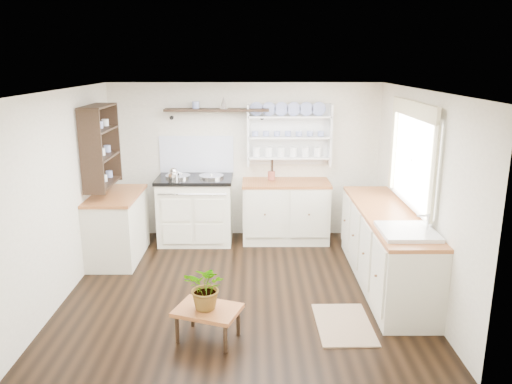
% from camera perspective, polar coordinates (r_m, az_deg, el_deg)
% --- Properties ---
extents(floor, '(4.00, 3.80, 0.01)m').
position_cam_1_polar(floor, '(6.05, -1.52, -10.75)').
color(floor, black).
rests_on(floor, ground).
extents(wall_back, '(4.00, 0.02, 2.30)m').
position_cam_1_polar(wall_back, '(7.50, -1.26, 3.60)').
color(wall_back, beige).
rests_on(wall_back, ground).
extents(wall_right, '(0.02, 3.80, 2.30)m').
position_cam_1_polar(wall_right, '(5.94, 18.06, -0.13)').
color(wall_right, beige).
rests_on(wall_right, ground).
extents(wall_left, '(0.02, 3.80, 2.30)m').
position_cam_1_polar(wall_left, '(6.04, -20.95, -0.17)').
color(wall_left, beige).
rests_on(wall_left, ground).
extents(ceiling, '(4.00, 3.80, 0.01)m').
position_cam_1_polar(ceiling, '(5.46, -1.69, 11.57)').
color(ceiling, white).
rests_on(ceiling, wall_back).
extents(window, '(0.08, 1.55, 1.22)m').
position_cam_1_polar(window, '(5.98, 17.47, 4.08)').
color(window, white).
rests_on(window, wall_right).
extents(aga_cooker, '(1.09, 0.75, 1.00)m').
position_cam_1_polar(aga_cooker, '(7.38, -6.91, -1.93)').
color(aga_cooker, white).
rests_on(aga_cooker, floor).
extents(back_cabinets, '(1.27, 0.63, 0.90)m').
position_cam_1_polar(back_cabinets, '(7.39, 3.39, -2.11)').
color(back_cabinets, beige).
rests_on(back_cabinets, floor).
extents(right_cabinets, '(0.62, 2.43, 0.90)m').
position_cam_1_polar(right_cabinets, '(6.16, 14.59, -6.11)').
color(right_cabinets, beige).
rests_on(right_cabinets, floor).
extents(belfast_sink, '(0.55, 0.60, 0.45)m').
position_cam_1_polar(belfast_sink, '(5.36, 16.82, -5.55)').
color(belfast_sink, white).
rests_on(belfast_sink, right_cabinets).
extents(left_cabinets, '(0.62, 1.13, 0.90)m').
position_cam_1_polar(left_cabinets, '(6.95, -15.56, -3.74)').
color(left_cabinets, beige).
rests_on(left_cabinets, floor).
extents(plate_rack, '(1.20, 0.22, 0.90)m').
position_cam_1_polar(plate_rack, '(7.41, 3.78, 6.62)').
color(plate_rack, white).
rests_on(plate_rack, wall_back).
extents(high_shelf, '(1.50, 0.29, 0.16)m').
position_cam_1_polar(high_shelf, '(7.28, -4.50, 9.26)').
color(high_shelf, black).
rests_on(high_shelf, wall_back).
extents(left_shelving, '(0.28, 0.80, 1.05)m').
position_cam_1_polar(left_shelving, '(6.74, -17.35, 5.11)').
color(left_shelving, black).
rests_on(left_shelving, wall_left).
extents(kettle, '(0.17, 0.17, 0.20)m').
position_cam_1_polar(kettle, '(7.17, -9.37, 1.92)').
color(kettle, silver).
rests_on(kettle, aga_cooker).
extents(utensil_crock, '(0.10, 0.10, 0.12)m').
position_cam_1_polar(utensil_crock, '(7.32, 1.77, 1.88)').
color(utensil_crock, '#9F4C3A').
rests_on(utensil_crock, back_cabinets).
extents(center_table, '(0.70, 0.60, 0.32)m').
position_cam_1_polar(center_table, '(4.92, -5.54, -13.55)').
color(center_table, brown).
rests_on(center_table, floor).
extents(potted_plant, '(0.50, 0.46, 0.45)m').
position_cam_1_polar(potted_plant, '(4.80, -5.62, -10.74)').
color(potted_plant, '#3F7233').
rests_on(potted_plant, center_table).
extents(floor_rug, '(0.56, 0.86, 0.02)m').
position_cam_1_polar(floor_rug, '(5.32, 9.98, -14.67)').
color(floor_rug, brown).
rests_on(floor_rug, floor).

